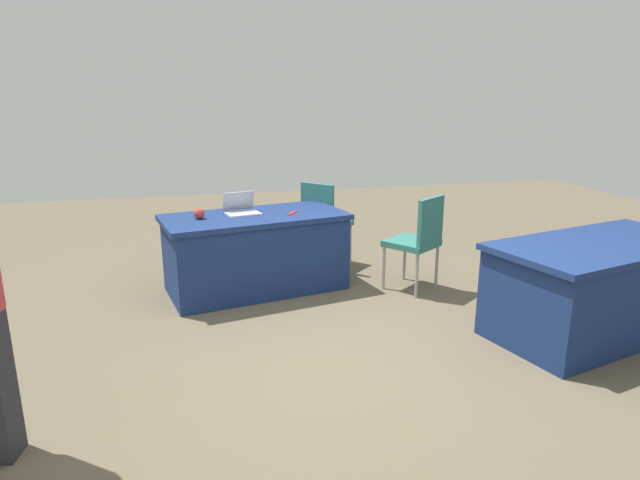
{
  "coord_description": "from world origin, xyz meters",
  "views": [
    {
      "loc": [
        1.07,
        3.47,
        1.87
      ],
      "look_at": [
        0.17,
        -0.05,
        0.9
      ],
      "focal_mm": 30.04,
      "sensor_mm": 36.0,
      "label": 1
    }
  ],
  "objects_px": {
    "table_foreground": "(256,252)",
    "chair_tucked_left": "(418,237)",
    "scissors_red": "(292,213)",
    "laptop_silver": "(242,210)",
    "table_mid_right": "(598,287)",
    "yarn_ball": "(199,214)",
    "chair_near_front": "(324,218)"
  },
  "relations": [
    {
      "from": "table_foreground",
      "to": "chair_tucked_left",
      "type": "relative_size",
      "value": 1.97
    },
    {
      "from": "chair_tucked_left",
      "to": "scissors_red",
      "type": "height_order",
      "value": "chair_tucked_left"
    },
    {
      "from": "laptop_silver",
      "to": "scissors_red",
      "type": "height_order",
      "value": "laptop_silver"
    },
    {
      "from": "table_mid_right",
      "to": "yarn_ball",
      "type": "relative_size",
      "value": 19.92
    },
    {
      "from": "yarn_ball",
      "to": "table_mid_right",
      "type": "bearing_deg",
      "value": 152.07
    },
    {
      "from": "chair_near_front",
      "to": "yarn_ball",
      "type": "height_order",
      "value": "chair_near_front"
    },
    {
      "from": "table_foreground",
      "to": "yarn_ball",
      "type": "bearing_deg",
      "value": 6.51
    },
    {
      "from": "table_foreground",
      "to": "scissors_red",
      "type": "xyz_separation_m",
      "value": [
        -0.37,
        0.04,
        0.38
      ]
    },
    {
      "from": "table_foreground",
      "to": "table_mid_right",
      "type": "height_order",
      "value": "same"
    },
    {
      "from": "table_foreground",
      "to": "chair_near_front",
      "type": "distance_m",
      "value": 1.03
    },
    {
      "from": "chair_tucked_left",
      "to": "yarn_ball",
      "type": "relative_size",
      "value": 9.45
    },
    {
      "from": "table_mid_right",
      "to": "yarn_ball",
      "type": "distance_m",
      "value": 3.51
    },
    {
      "from": "laptop_silver",
      "to": "chair_near_front",
      "type": "bearing_deg",
      "value": -164.96
    },
    {
      "from": "table_mid_right",
      "to": "laptop_silver",
      "type": "bearing_deg",
      "value": -33.59
    },
    {
      "from": "table_mid_right",
      "to": "chair_tucked_left",
      "type": "relative_size",
      "value": 2.11
    },
    {
      "from": "laptop_silver",
      "to": "scissors_red",
      "type": "relative_size",
      "value": 2.06
    },
    {
      "from": "chair_near_front",
      "to": "table_foreground",
      "type": "bearing_deg",
      "value": -96.98
    },
    {
      "from": "table_foreground",
      "to": "table_mid_right",
      "type": "distance_m",
      "value": 3.06
    },
    {
      "from": "table_mid_right",
      "to": "laptop_silver",
      "type": "relative_size",
      "value": 5.42
    },
    {
      "from": "laptop_silver",
      "to": "scissors_red",
      "type": "distance_m",
      "value": 0.49
    },
    {
      "from": "yarn_ball",
      "to": "table_foreground",
      "type": "bearing_deg",
      "value": -173.49
    },
    {
      "from": "table_mid_right",
      "to": "chair_near_front",
      "type": "xyz_separation_m",
      "value": [
        1.7,
        -2.26,
        0.17
      ]
    },
    {
      "from": "yarn_ball",
      "to": "scissors_red",
      "type": "bearing_deg",
      "value": -178.59
    },
    {
      "from": "scissors_red",
      "to": "chair_near_front",
      "type": "bearing_deg",
      "value": 175.3
    },
    {
      "from": "table_mid_right",
      "to": "laptop_silver",
      "type": "distance_m",
      "value": 3.23
    },
    {
      "from": "table_foreground",
      "to": "table_mid_right",
      "type": "bearing_deg",
      "value": 146.45
    },
    {
      "from": "chair_tucked_left",
      "to": "laptop_silver",
      "type": "distance_m",
      "value": 1.75
    },
    {
      "from": "table_mid_right",
      "to": "chair_near_front",
      "type": "distance_m",
      "value": 2.83
    },
    {
      "from": "scissors_red",
      "to": "chair_tucked_left",
      "type": "bearing_deg",
      "value": 105.73
    },
    {
      "from": "chair_near_front",
      "to": "yarn_ball",
      "type": "xyz_separation_m",
      "value": [
        1.37,
        0.63,
        0.26
      ]
    },
    {
      "from": "laptop_silver",
      "to": "yarn_ball",
      "type": "distance_m",
      "value": 0.43
    },
    {
      "from": "laptop_silver",
      "to": "yarn_ball",
      "type": "bearing_deg",
      "value": 6.62
    }
  ]
}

